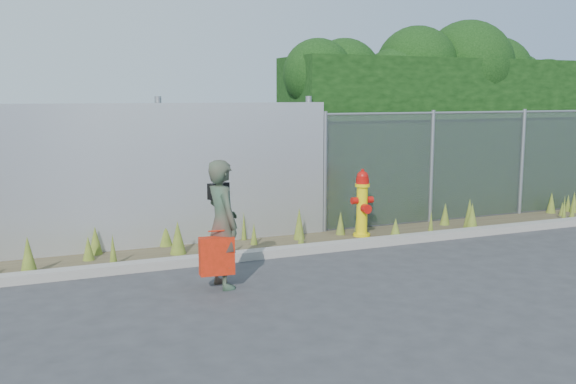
{
  "coord_description": "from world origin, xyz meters",
  "views": [
    {
      "loc": [
        -3.69,
        -6.61,
        2.33
      ],
      "look_at": [
        -0.3,
        1.4,
        1.0
      ],
      "focal_mm": 40.0,
      "sensor_mm": 36.0,
      "label": 1
    }
  ],
  "objects": [
    {
      "name": "woman",
      "position": [
        -1.47,
        0.68,
        0.78
      ],
      "size": [
        0.45,
        0.62,
        1.56
      ],
      "primitive_type": "imported",
      "rotation": [
        0.0,
        0.0,
        1.71
      ],
      "color": "#116C4A",
      "rests_on": "ground"
    },
    {
      "name": "ground",
      "position": [
        0.0,
        0.0,
        0.0
      ],
      "size": [
        80.0,
        80.0,
        0.0
      ],
      "primitive_type": "plane",
      "color": "#333335",
      "rests_on": "ground"
    },
    {
      "name": "weed_strip",
      "position": [
        -0.0,
        2.47,
        0.14
      ],
      "size": [
        16.0,
        1.3,
        0.54
      ],
      "color": "#473D28",
      "rests_on": "ground"
    },
    {
      "name": "black_shoulder_bag",
      "position": [
        -1.45,
        0.87,
        1.16
      ],
      "size": [
        0.26,
        0.11,
        0.2
      ],
      "rotation": [
        0.0,
        0.0,
        0.36
      ],
      "color": "black"
    },
    {
      "name": "curb",
      "position": [
        0.0,
        1.8,
        0.06
      ],
      "size": [
        16.0,
        0.22,
        0.12
      ],
      "primitive_type": "cube",
      "color": "gray",
      "rests_on": "ground"
    },
    {
      "name": "corrugated_fence",
      "position": [
        -3.25,
        3.01,
        1.1
      ],
      "size": [
        8.5,
        0.21,
        2.3
      ],
      "color": "#B6B8BE",
      "rests_on": "ground"
    },
    {
      "name": "chainlink_fence",
      "position": [
        4.25,
        3.0,
        1.03
      ],
      "size": [
        6.5,
        0.07,
        2.05
      ],
      "color": "gray",
      "rests_on": "ground"
    },
    {
      "name": "fire_hydrant",
      "position": [
        1.45,
        2.42,
        0.55
      ],
      "size": [
        0.38,
        0.34,
        1.13
      ],
      "rotation": [
        0.0,
        0.0,
        -0.02
      ],
      "color": "yellow",
      "rests_on": "ground"
    },
    {
      "name": "red_tote_bag",
      "position": [
        -1.59,
        0.53,
        0.43
      ],
      "size": [
        0.41,
        0.15,
        0.54
      ],
      "rotation": [
        0.0,
        0.0,
        -0.09
      ],
      "color": "#9F1E09"
    },
    {
      "name": "hedge",
      "position": [
        4.44,
        4.05,
        2.02
      ],
      "size": [
        7.49,
        1.99,
        3.8
      ],
      "color": "black",
      "rests_on": "ground"
    }
  ]
}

